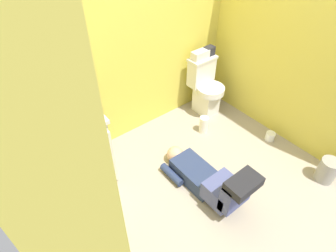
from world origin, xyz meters
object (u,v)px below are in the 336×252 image
tissue_box (200,55)px  bottle_green (44,108)px  vanity_cabinet (75,151)px  bottle_blue (64,107)px  person_plumber (208,179)px  toilet (205,87)px  toilet_paper_roll (270,136)px  paper_towel_roll (204,125)px  faucet (56,106)px  soap_dispenser (34,114)px  toiletry_bag (209,51)px  bottle_white (69,100)px  bottle_clear (54,111)px  trash_can (327,170)px

tissue_box → bottle_green: bottle_green is taller
vanity_cabinet → bottle_blue: size_ratio=6.40×
person_plumber → vanity_cabinet: bearing=135.3°
toilet → toilet_paper_roll: size_ratio=6.82×
bottle_green → paper_towel_roll: (1.61, -0.39, -0.79)m
faucet → bottle_blue: 0.08m
faucet → person_plumber: (0.92, -1.05, -0.69)m
toilet → tissue_box: bearing=116.4°
soap_dispenser → toilet_paper_roll: bearing=-23.4°
faucet → paper_towel_roll: bearing=-14.1°
vanity_cabinet → tissue_box: (1.77, 0.18, 0.38)m
toilet → faucet: (-1.81, 0.06, 0.50)m
faucet → toiletry_bag: size_ratio=0.81×
bottle_white → paper_towel_roll: size_ratio=0.75×
person_plumber → soap_dispenser: size_ratio=6.42×
bottle_white → toilet_paper_roll: (1.93, -0.96, -0.85)m
bottle_clear → paper_towel_roll: (1.56, -0.30, -0.78)m
bottle_green → trash_can: bottle_green is taller
person_plumber → tissue_box: (0.85, 1.08, 0.62)m
toiletry_bag → toilet_paper_roll: size_ratio=1.13×
vanity_cabinet → bottle_clear: bearing=124.3°
tissue_box → toilet_paper_roll: size_ratio=2.00×
toiletry_bag → faucet: bearing=-179.1°
person_plumber → bottle_green: bearing=133.8°
toilet → person_plumber: (-0.89, -0.99, -0.19)m
bottle_green → paper_towel_roll: bearing=-13.6°
faucet → toilet_paper_roll: size_ratio=0.91×
person_plumber → toilet: bearing=48.0°
bottle_green → bottle_clear: 0.11m
bottle_clear → paper_towel_roll: bearing=-10.9°
vanity_cabinet → faucet: bearing=91.3°
faucet → tissue_box: (1.77, 0.03, -0.07)m
soap_dispenser → bottle_blue: size_ratio=1.29×
trash_can → paper_towel_roll: (-0.47, 1.32, -0.02)m
toilet → toiletry_bag: size_ratio=6.05×
trash_can → paper_towel_roll: 1.40m
faucet → toilet: bearing=-1.9°
vanity_cabinet → paper_towel_roll: 1.56m
bottle_white → paper_towel_roll: bottle_white is taller
bottle_green → vanity_cabinet: bearing=-57.1°
person_plumber → bottle_clear: size_ratio=7.37×
bottle_blue → person_plumber: bearing=-48.2°
person_plumber → tissue_box: bearing=51.9°
trash_can → toilet_paper_roll: size_ratio=2.41×
faucet → bottle_clear: bottle_clear is taller
bottle_blue → trash_can: size_ratio=0.48×
toilet → faucet: faucet is taller
toilet_paper_roll → tissue_box: bearing=105.0°
trash_can → paper_towel_roll: size_ratio=1.23×
vanity_cabinet → trash_can: (1.98, -1.56, -0.29)m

